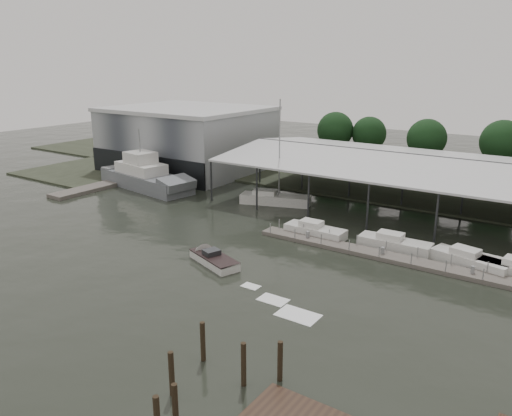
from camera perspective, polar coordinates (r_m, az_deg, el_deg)
The scene contains 14 objects.
ground at distance 47.30m, azimuth -6.42°, elevation -5.83°, with size 200.00×200.00×0.00m, color #242820.
land_strip_far at distance 82.27m, azimuth 12.93°, elevation 3.58°, with size 140.00×30.00×0.30m.
land_strip_west at distance 94.96m, azimuth -13.11°, elevation 5.27°, with size 20.00×40.00×0.30m.
storage_warehouse at distance 85.71m, azimuth -7.82°, elevation 7.89°, with size 24.50×20.50×10.50m.
covered_boat_shed at distance 63.21m, azimuth 22.92°, elevation 4.47°, with size 58.24×24.00×6.96m.
trawler_dock at distance 77.31m, azimuth -16.69°, elevation 2.60°, with size 3.00×18.00×0.50m.
floating_dock at distance 48.48m, azimuth 15.33°, elevation -5.51°, with size 28.00×2.00×1.40m.
grey_trawler at distance 74.36m, azimuth -12.46°, elevation 3.43°, with size 17.66×7.52×8.84m.
white_sailboat at distance 64.71m, azimuth 2.10°, elevation 1.04°, with size 9.36×5.41×13.59m.
speedboat_underway at distance 46.37m, azimuth -5.14°, elevation -5.73°, with size 16.76×7.48×2.00m.
moored_cruiser_0 at distance 53.14m, azimuth 6.72°, elevation -2.59°, with size 6.57×2.28×1.70m.
moored_cruiser_1 at distance 51.02m, azimuth 15.51°, elevation -3.92°, with size 7.06×2.35×1.70m.
moored_cruiser_2 at distance 49.17m, azimuth 23.22°, elevation -5.48°, with size 7.13×3.72×1.70m.
mooring_pilings at distance 29.16m, azimuth -5.58°, elevation -18.95°, with size 5.30×7.92×3.34m.
Camera 1 is at (28.82, -32.98, 17.87)m, focal length 35.00 mm.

